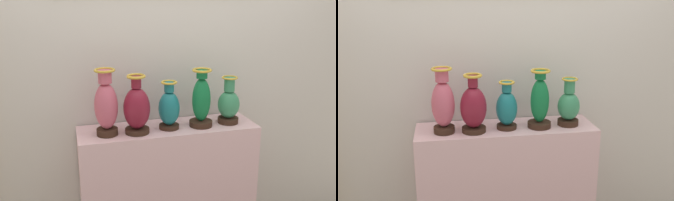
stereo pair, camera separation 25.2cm
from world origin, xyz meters
The scene contains 7 objects.
display_shelf centered at (0.00, 0.00, 0.49)m, with size 1.20×0.36×0.98m, color beige.
back_wall centered at (0.00, 0.24, 1.54)m, with size 3.77×0.14×3.04m.
vase_rose centered at (-0.41, -0.04, 1.18)m, with size 0.15×0.15×0.43m.
vase_burgundy centered at (-0.22, -0.05, 1.15)m, with size 0.17×0.17×0.38m.
vase_teal centered at (0.00, -0.03, 1.12)m, with size 0.14×0.14×0.32m.
vase_emerald centered at (0.22, -0.04, 1.16)m, with size 0.16×0.16×0.39m.
vase_jade centered at (0.42, -0.03, 1.12)m, with size 0.15×0.15×0.33m.
Camera 2 is at (-0.39, -2.39, 1.86)m, focal length 40.93 mm.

